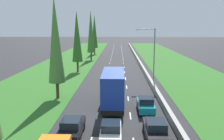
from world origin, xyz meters
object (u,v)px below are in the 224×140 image
(teal_hatchback_right_lane, at_px, (146,105))
(street_light_mast, at_px, (152,51))
(poplar_tree_fourth, at_px, (91,32))
(blue_box_truck_centre_lane, at_px, (113,87))
(poplar_tree_second, at_px, (55,40))
(poplar_tree_fifth, at_px, (94,31))
(white_hatchback_centre_lane_second, at_px, (111,131))
(black_sedan_right_lane, at_px, (156,130))
(black_sedan_left_lane, at_px, (72,128))
(yellow_sedan_centre_lane, at_px, (115,79))
(poplar_tree_third, at_px, (77,37))

(teal_hatchback_right_lane, bearing_deg, street_light_mast, 79.81)
(poplar_tree_fourth, bearing_deg, blue_box_truck_centre_lane, -79.53)
(poplar_tree_second, bearing_deg, street_light_mast, 34.58)
(poplar_tree_fifth, xyz_separation_m, street_light_mast, (13.57, -40.33, -2.38))
(white_hatchback_centre_lane_second, height_order, poplar_tree_second, poplar_tree_second)
(blue_box_truck_centre_lane, distance_m, black_sedan_right_lane, 9.54)
(blue_box_truck_centre_lane, xyz_separation_m, street_light_mast, (6.12, 11.65, 3.05))
(black_sedan_left_lane, xyz_separation_m, teal_hatchback_right_lane, (6.95, 6.12, 0.02))
(white_hatchback_centre_lane_second, bearing_deg, yellow_sedan_centre_lane, 90.04)
(poplar_tree_fourth, relative_size, poplar_tree_fifth, 1.03)
(street_light_mast, bearing_deg, poplar_tree_third, 147.30)
(teal_hatchback_right_lane, bearing_deg, poplar_tree_third, 116.44)
(teal_hatchback_right_lane, bearing_deg, poplar_tree_fifth, 101.50)
(black_sedan_left_lane, height_order, poplar_tree_fourth, poplar_tree_fourth)
(white_hatchback_centre_lane_second, height_order, poplar_tree_third, poplar_tree_third)
(blue_box_truck_centre_lane, bearing_deg, yellow_sedan_centre_lane, 89.96)
(street_light_mast, bearing_deg, white_hatchback_centre_lane_second, -106.34)
(teal_hatchback_right_lane, bearing_deg, yellow_sedan_centre_lane, 105.96)
(white_hatchback_centre_lane_second, bearing_deg, teal_hatchback_right_lane, 62.21)
(black_sedan_right_lane, relative_size, black_sedan_left_lane, 1.00)
(yellow_sedan_centre_lane, relative_size, street_light_mast, 0.50)
(poplar_tree_third, relative_size, street_light_mast, 1.38)
(street_light_mast, bearing_deg, black_sedan_left_lane, -115.21)
(poplar_tree_third, distance_m, poplar_tree_fifth, 31.40)
(black_sedan_right_lane, distance_m, poplar_tree_second, 17.03)
(poplar_tree_fifth, bearing_deg, street_light_mast, -71.40)
(street_light_mast, bearing_deg, poplar_tree_fourth, 116.50)
(blue_box_truck_centre_lane, height_order, black_sedan_right_lane, blue_box_truck_centre_lane)
(yellow_sedan_centre_lane, distance_m, street_light_mast, 7.67)
(teal_hatchback_right_lane, distance_m, poplar_tree_second, 13.66)
(white_hatchback_centre_lane_second, xyz_separation_m, street_light_mast, (6.10, 20.79, 4.40))
(yellow_sedan_centre_lane, xyz_separation_m, poplar_tree_third, (-7.81, 10.36, 6.44))
(poplar_tree_fourth, bearing_deg, white_hatchback_centre_lane_second, -81.50)
(white_hatchback_centre_lane_second, xyz_separation_m, black_sedan_right_lane, (3.72, 0.47, -0.02))
(black_sedan_right_lane, xyz_separation_m, poplar_tree_third, (-11.54, 29.26, 6.44))
(black_sedan_right_lane, distance_m, black_sedan_left_lane, 7.09)
(poplar_tree_fifth, bearing_deg, teal_hatchback_right_lane, -78.50)
(poplar_tree_second, distance_m, poplar_tree_third, 18.21)
(black_sedan_right_lane, distance_m, teal_hatchback_right_lane, 6.33)
(black_sedan_right_lane, height_order, poplar_tree_fourth, poplar_tree_fourth)
(teal_hatchback_right_lane, xyz_separation_m, poplar_tree_second, (-10.92, 4.73, 6.70))
(black_sedan_right_lane, xyz_separation_m, poplar_tree_fifth, (-11.20, 60.66, 6.80))
(black_sedan_right_lane, xyz_separation_m, yellow_sedan_centre_lane, (-3.73, 18.90, 0.00))
(yellow_sedan_centre_lane, distance_m, poplar_tree_third, 14.48)
(black_sedan_left_lane, distance_m, teal_hatchback_right_lane, 9.26)
(white_hatchback_centre_lane_second, xyz_separation_m, blue_box_truck_centre_lane, (-0.02, 9.14, 1.35))
(poplar_tree_fourth, bearing_deg, black_sedan_left_lane, -85.48)
(yellow_sedan_centre_lane, relative_size, black_sedan_left_lane, 1.00)
(black_sedan_left_lane, xyz_separation_m, poplar_tree_fourth, (-3.68, 46.48, 7.00))
(yellow_sedan_centre_lane, relative_size, poplar_tree_second, 0.35)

